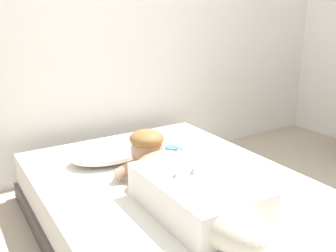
# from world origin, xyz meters

# --- Properties ---
(back_wall) EXTENTS (4.39, 0.12, 2.50)m
(back_wall) POSITION_xyz_m (-0.00, 1.44, 1.25)
(back_wall) COLOR silver
(back_wall) RESTS_ON ground
(bed) EXTENTS (1.43, 2.04, 0.33)m
(bed) POSITION_xyz_m (-0.11, 0.23, 0.16)
(bed) COLOR #4C4742
(bed) RESTS_ON ground
(pillow) EXTENTS (0.52, 0.32, 0.11)m
(pillow) POSITION_xyz_m (-0.29, 0.77, 0.39)
(pillow) COLOR white
(pillow) RESTS_ON bed
(person_lying) EXTENTS (0.43, 0.92, 0.27)m
(person_lying) POSITION_xyz_m (-0.18, 0.11, 0.44)
(person_lying) COLOR silver
(person_lying) RESTS_ON bed
(dog) EXTENTS (0.26, 0.57, 0.21)m
(dog) POSITION_xyz_m (-0.24, -0.24, 0.44)
(dog) COLOR beige
(dog) RESTS_ON bed
(coffee_cup) EXTENTS (0.12, 0.09, 0.07)m
(coffee_cup) POSITION_xyz_m (0.07, 0.61, 0.37)
(coffee_cup) COLOR teal
(coffee_cup) RESTS_ON bed
(cell_phone) EXTENTS (0.07, 0.14, 0.01)m
(cell_phone) POSITION_xyz_m (0.00, 0.29, 0.34)
(cell_phone) COLOR black
(cell_phone) RESTS_ON bed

